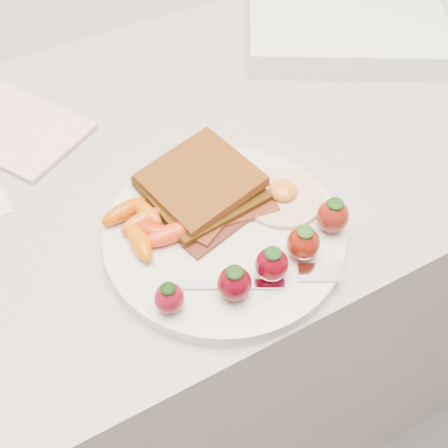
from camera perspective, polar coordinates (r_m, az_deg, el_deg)
counter at (r=1.10m, az=-3.20°, el=-9.66°), size 2.00×0.60×0.90m
plate at (r=0.63m, az=0.00°, el=-1.09°), size 0.27×0.27×0.02m
toast_lower at (r=0.65m, az=-2.37°, el=3.44°), size 0.13×0.13×0.01m
toast_upper at (r=0.65m, az=-2.41°, el=4.51°), size 0.13×0.13×0.03m
fried_egg at (r=0.65m, az=5.96°, el=2.94°), size 0.12×0.12×0.02m
bacon_strips at (r=0.63m, az=0.29°, el=0.67°), size 0.12×0.08×0.01m
baby_carrots at (r=0.62m, az=-7.94°, el=-0.19°), size 0.09×0.09×0.02m
strawberries at (r=0.58m, az=4.93°, el=-3.27°), size 0.23×0.06×0.04m
fork at (r=0.58m, az=4.88°, el=-5.54°), size 0.17×0.08×0.00m
notepad at (r=0.81m, az=-20.50°, el=9.13°), size 0.20×0.22×0.01m
appliance at (r=0.96m, az=12.21°, el=19.25°), size 0.38×0.36×0.04m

